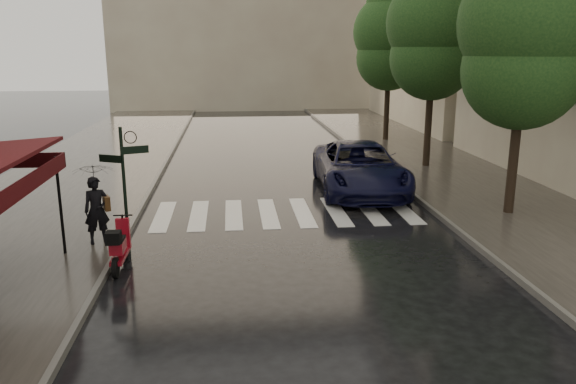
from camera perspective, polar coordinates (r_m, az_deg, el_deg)
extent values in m
plane|color=black|center=(11.55, -12.34, -10.92)|extent=(120.00, 120.00, 0.00)
cube|color=#38332D|center=(23.64, -20.14, 1.72)|extent=(6.00, 60.00, 0.12)
cube|color=#38332D|center=(24.56, 15.46, 2.53)|extent=(5.50, 60.00, 0.12)
cube|color=#595651|center=(23.07, -12.78, 1.99)|extent=(0.12, 60.00, 0.16)
cube|color=#595651|center=(23.69, 9.13, 2.49)|extent=(0.12, 60.00, 0.16)
cube|color=silver|center=(17.22, -12.55, -2.41)|extent=(0.50, 3.20, 0.01)
cube|color=silver|center=(17.12, -9.05, -2.33)|extent=(0.50, 3.20, 0.01)
cube|color=silver|center=(17.09, -5.54, -2.25)|extent=(0.50, 3.20, 0.01)
cube|color=silver|center=(17.13, -2.02, -2.15)|extent=(0.50, 3.20, 0.01)
cube|color=silver|center=(17.23, 1.47, -2.05)|extent=(0.50, 3.20, 0.01)
cube|color=silver|center=(17.39, 4.90, -1.94)|extent=(0.50, 3.20, 0.01)
cube|color=silver|center=(17.61, 8.26, -1.83)|extent=(0.50, 3.20, 0.01)
cube|color=silver|center=(17.89, 11.53, -1.72)|extent=(0.50, 3.20, 0.01)
cube|color=#43090B|center=(10.92, -26.55, -0.52)|extent=(0.04, 7.00, 0.35)
cylinder|color=black|center=(14.19, -22.12, -1.31)|extent=(0.07, 0.07, 2.35)
cylinder|color=black|center=(14.03, -16.25, 0.09)|extent=(0.08, 0.08, 3.10)
cube|color=black|center=(13.77, -15.31, 4.15)|extent=(0.62, 0.26, 0.18)
cube|color=black|center=(13.92, -17.62, 3.25)|extent=(0.56, 0.29, 0.18)
cylinder|color=black|center=(17.65, 22.08, 4.76)|extent=(0.28, 0.28, 4.26)
sphere|color=black|center=(17.46, 22.72, 11.40)|extent=(3.40, 3.40, 3.40)
sphere|color=black|center=(17.47, 23.14, 15.62)|extent=(3.80, 3.80, 3.80)
cylinder|color=black|center=(23.95, 14.13, 7.91)|extent=(0.28, 0.28, 4.48)
sphere|color=black|center=(23.82, 14.46, 13.07)|extent=(3.40, 3.40, 3.40)
sphere|color=black|center=(23.84, 14.67, 16.33)|extent=(3.80, 3.80, 3.80)
cylinder|color=black|center=(30.65, 10.04, 9.33)|extent=(0.28, 0.28, 4.37)
sphere|color=black|center=(30.55, 10.21, 13.26)|extent=(3.40, 3.40, 3.40)
sphere|color=black|center=(30.56, 10.33, 15.75)|extent=(3.80, 3.80, 3.80)
sphere|color=black|center=(30.62, 10.44, 18.08)|extent=(2.60, 2.60, 2.60)
imported|color=black|center=(14.76, -18.86, -1.76)|extent=(0.73, 0.61, 1.70)
imported|color=black|center=(14.49, -19.22, 2.66)|extent=(1.32, 1.33, 0.92)
cube|color=#492C13|center=(14.76, -17.95, -1.08)|extent=(0.25, 0.34, 0.36)
cylinder|color=black|center=(12.90, -17.11, -7.38)|extent=(0.10, 0.46, 0.46)
cylinder|color=black|center=(14.01, -16.16, -5.57)|extent=(0.10, 0.46, 0.46)
cube|color=maroon|center=(13.45, -16.62, -6.09)|extent=(0.28, 1.26, 0.10)
cube|color=maroon|center=(13.13, -16.90, -5.27)|extent=(0.29, 0.53, 0.27)
cube|color=maroon|center=(13.73, -16.39, -4.03)|extent=(0.31, 0.12, 0.73)
cylinder|color=black|center=(13.70, -16.44, -2.29)|extent=(0.45, 0.04, 0.03)
cube|color=black|center=(12.69, -17.31, -4.45)|extent=(0.31, 0.29, 0.27)
imported|color=black|center=(19.78, 7.28, 2.50)|extent=(3.13, 6.23, 1.69)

